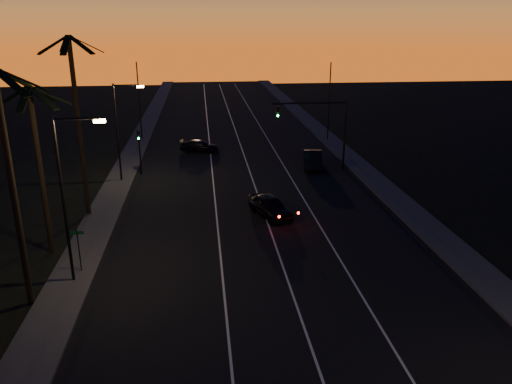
{
  "coord_description": "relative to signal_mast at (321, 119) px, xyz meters",
  "views": [
    {
      "loc": [
        -3.87,
        -4.84,
        13.29
      ],
      "look_at": [
        -0.64,
        24.19,
        3.33
      ],
      "focal_mm": 35.0,
      "sensor_mm": 36.0,
      "label": 1
    }
  ],
  "objects": [
    {
      "name": "lane_stripe_left",
      "position": [
        -10.14,
        -9.99,
        -4.76
      ],
      "size": [
        0.12,
        160.0,
        0.01
      ],
      "primitive_type": "cube",
      "color": "silver",
      "rests_on": "road"
    },
    {
      "name": "signal_mast",
      "position": [
        0.0,
        0.0,
        0.0
      ],
      "size": [
        7.1,
        0.41,
        7.0
      ],
      "color": "black",
      "rests_on": "ground"
    },
    {
      "name": "right_car",
      "position": [
        -0.52,
        0.48,
        -3.97
      ],
      "size": [
        2.5,
        5.07,
        1.6
      ],
      "color": "black",
      "rests_on": "road"
    },
    {
      "name": "sidewalk_left",
      "position": [
        -18.34,
        -9.99,
        -4.7
      ],
      "size": [
        2.4,
        170.0,
        0.16
      ],
      "primitive_type": "cube",
      "color": "#333331",
      "rests_on": "ground"
    },
    {
      "name": "streetlight_left_near",
      "position": [
        -17.84,
        -19.99,
        0.54
      ],
      "size": [
        2.55,
        0.26,
        9.0
      ],
      "color": "black",
      "rests_on": "ground"
    },
    {
      "name": "street_sign",
      "position": [
        -17.94,
        -18.99,
        -3.13
      ],
      "size": [
        0.7,
        0.06,
        2.6
      ],
      "color": "black",
      "rests_on": "ground"
    },
    {
      "name": "far_pole_right",
      "position": [
        3.86,
        12.01,
        -0.28
      ],
      "size": [
        0.14,
        0.14,
        9.0
      ],
      "primitive_type": "cylinder",
      "color": "black",
      "rests_on": "ground"
    },
    {
      "name": "cross_car",
      "position": [
        -11.26,
        8.01,
        -4.15
      ],
      "size": [
        4.58,
        2.89,
        1.24
      ],
      "color": "black",
      "rests_on": "road"
    },
    {
      "name": "palm_mid",
      "position": [
        -20.34,
        -15.99,
        1.47
      ],
      "size": [
        4.25,
        4.16,
        10.03
      ],
      "color": "black",
      "rests_on": "ground"
    },
    {
      "name": "road",
      "position": [
        -7.14,
        -9.99,
        -4.78
      ],
      "size": [
        20.0,
        170.0,
        0.01
      ],
      "primitive_type": "cube",
      "color": "black",
      "rests_on": "ground"
    },
    {
      "name": "palm_near",
      "position": [
        -19.74,
        -21.99,
        2.29
      ],
      "size": [
        4.25,
        4.16,
        11.53
      ],
      "color": "black",
      "rests_on": "ground"
    },
    {
      "name": "sidewalk_right",
      "position": [
        4.06,
        -9.99,
        -4.7
      ],
      "size": [
        2.4,
        170.0,
        0.16
      ],
      "primitive_type": "cube",
      "color": "#333331",
      "rests_on": "ground"
    },
    {
      "name": "signal_post",
      "position": [
        -16.64,
        -0.01,
        -1.89
      ],
      "size": [
        0.28,
        0.37,
        4.2
      ],
      "color": "black",
      "rests_on": "ground"
    },
    {
      "name": "lane_stripe_mid",
      "position": [
        -6.64,
        -9.99,
        -4.76
      ],
      "size": [
        0.12,
        160.0,
        0.01
      ],
      "primitive_type": "cube",
      "color": "silver",
      "rests_on": "road"
    },
    {
      "name": "palm_far",
      "position": [
        -19.34,
        -9.99,
        2.83
      ],
      "size": [
        4.25,
        4.16,
        12.53
      ],
      "color": "black",
      "rests_on": "ground"
    },
    {
      "name": "lead_car",
      "position": [
        -6.28,
        -11.56,
        -4.02
      ],
      "size": [
        3.33,
        5.17,
        1.5
      ],
      "color": "black",
      "rests_on": "road"
    },
    {
      "name": "far_pole_left",
      "position": [
        -18.14,
        15.01,
        -0.28
      ],
      "size": [
        0.14,
        0.14,
        9.0
      ],
      "primitive_type": "cylinder",
      "color": "black",
      "rests_on": "ground"
    },
    {
      "name": "lane_stripe_right",
      "position": [
        -3.14,
        -9.99,
        -4.76
      ],
      "size": [
        0.12,
        160.0,
        0.01
      ],
      "primitive_type": "cube",
      "color": "silver",
      "rests_on": "road"
    },
    {
      "name": "streetlight_left_far",
      "position": [
        -17.82,
        -1.99,
        0.28
      ],
      "size": [
        2.55,
        0.26,
        8.5
      ],
      "color": "black",
      "rests_on": "ground"
    }
  ]
}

